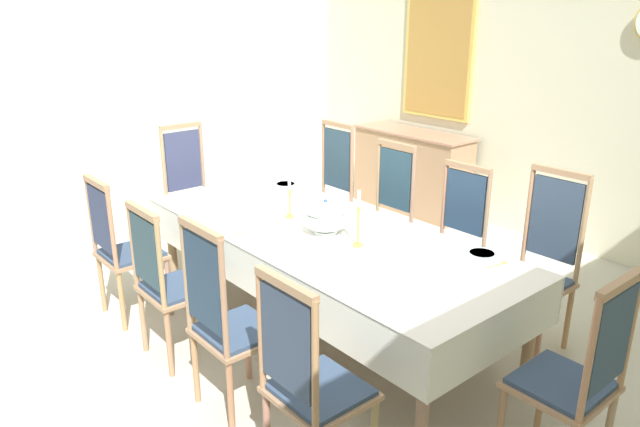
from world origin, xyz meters
TOP-DOWN VIEW (x-y plane):
  - ground at (0.00, 0.00)m, footprint 6.43×5.92m
  - back_wall at (0.00, 3.00)m, footprint 6.43×0.08m
  - left_wall at (-3.26, 0.00)m, footprint 0.08×5.92m
  - dining_table at (0.00, 0.14)m, footprint 2.87×1.15m
  - tablecloth at (0.00, 0.14)m, footprint 2.89×1.17m
  - chair_south_a at (-1.08, -0.84)m, footprint 0.44×0.42m
  - chair_north_a at (-1.08, 1.13)m, footprint 0.44×0.42m
  - chair_south_b at (-0.35, -0.84)m, footprint 0.44×0.42m
  - chair_north_b at (-0.35, 1.13)m, footprint 0.44×0.42m
  - chair_south_c at (0.36, -0.84)m, footprint 0.44×0.42m
  - chair_north_c at (0.36, 1.13)m, footprint 0.44×0.42m
  - chair_south_d at (1.07, -0.84)m, footprint 0.44×0.42m
  - chair_north_d at (1.07, 1.13)m, footprint 0.44×0.42m
  - chair_head_west at (-1.85, 0.14)m, footprint 0.42×0.44m
  - chair_head_east at (1.84, 0.14)m, footprint 0.42×0.44m
  - soup_tureen at (0.04, 0.14)m, footprint 0.30×0.30m
  - candlestick_west at (-0.36, 0.14)m, footprint 0.07×0.07m
  - candlestick_east at (0.36, 0.14)m, footprint 0.07×0.07m
  - bowl_near_left at (-0.17, -0.26)m, footprint 0.18×0.18m
  - bowl_near_right at (0.99, 0.58)m, footprint 0.18×0.18m
  - bowl_far_left at (-0.42, 0.55)m, footprint 0.20×0.20m
  - bowl_far_right at (-1.00, 0.58)m, footprint 0.19×0.19m
  - spoon_primary at (-0.28, -0.23)m, footprint 0.06×0.18m
  - spoon_secondary at (1.11, 0.60)m, footprint 0.05×0.18m
  - sideboard at (-1.43, 2.68)m, footprint 1.44×0.48m
  - framed_painting at (-1.35, 2.94)m, footprint 0.91×0.05m

SIDE VIEW (x-z plane):
  - ground at x=0.00m, z-range -0.04..0.00m
  - sideboard at x=-1.43m, z-range 0.00..0.91m
  - chair_south_b at x=-0.35m, z-range 0.02..1.09m
  - chair_south_a at x=-1.08m, z-range 0.02..1.10m
  - chair_head_east at x=1.84m, z-range 0.01..1.12m
  - chair_north_c at x=0.36m, z-range 0.01..1.13m
  - chair_south_d at x=1.07m, z-range 0.01..1.13m
  - chair_north_b at x=-0.35m, z-range 0.01..1.16m
  - chair_south_c at x=0.36m, z-range 0.01..1.16m
  - chair_head_west at x=-1.85m, z-range 0.00..1.21m
  - chair_north_a at x=-1.08m, z-range 0.00..1.21m
  - chair_north_d at x=1.07m, z-range 0.00..1.22m
  - dining_table at x=0.00m, z-range 0.31..1.06m
  - tablecloth at x=0.00m, z-range 0.54..0.84m
  - spoon_primary at x=-0.28m, z-range 0.75..0.76m
  - spoon_secondary at x=1.11m, z-range 0.75..0.76m
  - bowl_far_right at x=-1.00m, z-range 0.76..0.79m
  - bowl_near_right at x=0.99m, z-range 0.76..0.80m
  - bowl_near_left at x=-0.17m, z-range 0.76..0.80m
  - bowl_far_left at x=-0.42m, z-range 0.76..0.81m
  - soup_tureen at x=0.04m, z-range 0.75..0.99m
  - candlestick_west at x=-0.36m, z-range 0.72..1.04m
  - candlestick_east at x=0.36m, z-range 0.72..1.09m
  - back_wall at x=0.00m, z-range 0.00..3.25m
  - left_wall at x=-3.26m, z-range 0.00..3.25m
  - framed_painting at x=-1.35m, z-range 1.04..2.42m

